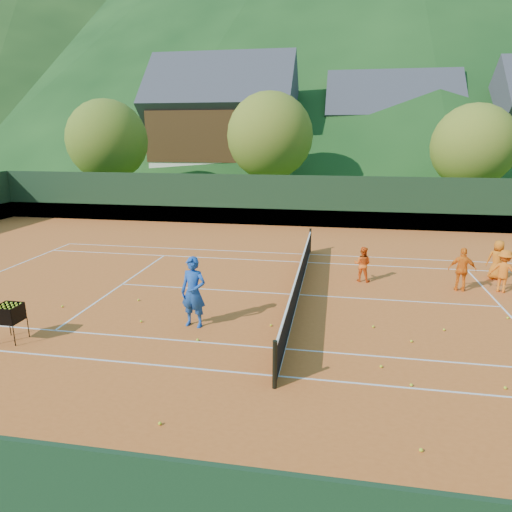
% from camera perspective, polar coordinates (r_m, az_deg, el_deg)
% --- Properties ---
extents(ground, '(400.00, 400.00, 0.00)m').
position_cam_1_polar(ground, '(15.58, 5.35, -4.91)').
color(ground, '#2C541A').
rests_on(ground, ground).
extents(clay_court, '(40.00, 24.00, 0.02)m').
position_cam_1_polar(clay_court, '(15.57, 5.35, -4.87)').
color(clay_court, '#C65A20').
rests_on(clay_court, ground).
extents(mountain_far_left, '(260.00, 260.00, 100.00)m').
position_cam_1_polar(mountain_far_left, '(193.41, -20.74, 27.39)').
color(mountain_far_left, black).
rests_on(mountain_far_left, ground).
extents(coach, '(0.80, 0.59, 2.01)m').
position_cam_1_polar(coach, '(12.84, -7.82, -4.50)').
color(coach, '#1949A8').
rests_on(coach, clay_court).
extents(student_a, '(0.73, 0.62, 1.30)m').
position_cam_1_polar(student_a, '(17.20, 13.16, -0.99)').
color(student_a, '#FF6016').
rests_on(student_a, clay_court).
extents(student_b, '(0.94, 0.48, 1.53)m').
position_cam_1_polar(student_b, '(17.19, 24.38, -1.56)').
color(student_b, orange).
rests_on(student_b, clay_court).
extents(student_c, '(0.79, 0.58, 1.49)m').
position_cam_1_polar(student_c, '(19.20, 27.95, -0.42)').
color(student_c, orange).
rests_on(student_c, clay_court).
extents(student_d, '(1.09, 0.86, 1.48)m').
position_cam_1_polar(student_d, '(17.73, 28.54, -1.66)').
color(student_d, orange).
rests_on(student_d, clay_court).
extents(tennis_ball_0, '(0.07, 0.07, 0.07)m').
position_cam_1_polar(tennis_ball_0, '(13.03, 1.88, -8.66)').
color(tennis_ball_0, '#BFD824').
rests_on(tennis_ball_0, clay_court).
extents(tennis_ball_3, '(0.07, 0.07, 0.07)m').
position_cam_1_polar(tennis_ball_3, '(15.41, -14.48, -5.34)').
color(tennis_ball_3, '#BFD824').
rests_on(tennis_ball_3, clay_court).
extents(tennis_ball_5, '(0.07, 0.07, 0.07)m').
position_cam_1_polar(tennis_ball_5, '(15.42, 28.95, -6.79)').
color(tennis_ball_5, '#BFD824').
rests_on(tennis_ball_5, clay_court).
extents(tennis_ball_8, '(0.07, 0.07, 0.07)m').
position_cam_1_polar(tennis_ball_8, '(9.23, -11.93, -19.80)').
color(tennis_ball_8, '#BFD824').
rests_on(tennis_ball_8, clay_court).
extents(tennis_ball_9, '(0.07, 0.07, 0.07)m').
position_cam_1_polar(tennis_ball_9, '(13.77, 22.45, -8.51)').
color(tennis_ball_9, '#BFD824').
rests_on(tennis_ball_9, clay_court).
extents(tennis_ball_10, '(0.07, 0.07, 0.07)m').
position_cam_1_polar(tennis_ball_10, '(10.73, 18.83, -15.01)').
color(tennis_ball_10, '#BFD824').
rests_on(tennis_ball_10, clay_court).
extents(tennis_ball_11, '(0.07, 0.07, 0.07)m').
position_cam_1_polar(tennis_ball_11, '(12.27, -7.31, -10.35)').
color(tennis_ball_11, '#BFD824').
rests_on(tennis_ball_11, clay_court).
extents(tennis_ball_12, '(0.07, 0.07, 0.07)m').
position_cam_1_polar(tennis_ball_12, '(12.76, 18.85, -10.04)').
color(tennis_ball_12, '#BFD824').
rests_on(tennis_ball_12, clay_court).
extents(tennis_ball_13, '(0.07, 0.07, 0.07)m').
position_cam_1_polar(tennis_ball_13, '(8.91, 19.93, -21.84)').
color(tennis_ball_13, '#BFD824').
rests_on(tennis_ball_13, clay_court).
extents(tennis_ball_14, '(0.07, 0.07, 0.07)m').
position_cam_1_polar(tennis_ball_14, '(15.62, -23.06, -5.81)').
color(tennis_ball_14, '#BFD824').
rests_on(tennis_ball_14, clay_court).
extents(tennis_ball_15, '(0.07, 0.07, 0.07)m').
position_cam_1_polar(tennis_ball_15, '(11.28, 15.37, -13.17)').
color(tennis_ball_15, '#BFD824').
rests_on(tennis_ball_15, clay_court).
extents(tennis_ball_16, '(0.07, 0.07, 0.07)m').
position_cam_1_polar(tennis_ball_16, '(11.40, 28.71, -14.26)').
color(tennis_ball_16, '#BFD824').
rests_on(tennis_ball_16, clay_court).
extents(tennis_ball_17, '(0.07, 0.07, 0.07)m').
position_cam_1_polar(tennis_ball_17, '(13.36, 14.45, -8.54)').
color(tennis_ball_17, '#BFD824').
rests_on(tennis_ball_17, clay_court).
extents(tennis_ball_18, '(0.07, 0.07, 0.07)m').
position_cam_1_polar(tennis_ball_18, '(13.70, -14.17, -7.91)').
color(tennis_ball_18, '#BFD824').
rests_on(tennis_ball_18, clay_court).
extents(court_lines, '(23.83, 11.03, 0.00)m').
position_cam_1_polar(court_lines, '(15.57, 5.35, -4.83)').
color(court_lines, white).
rests_on(court_lines, clay_court).
extents(tennis_net, '(0.10, 12.07, 1.10)m').
position_cam_1_polar(tennis_net, '(15.41, 5.39, -3.09)').
color(tennis_net, black).
rests_on(tennis_net, clay_court).
extents(perimeter_fence, '(40.40, 24.24, 3.00)m').
position_cam_1_polar(perimeter_fence, '(15.20, 5.46, -0.40)').
color(perimeter_fence, black).
rests_on(perimeter_fence, clay_court).
extents(ball_hopper, '(0.57, 0.57, 1.00)m').
position_cam_1_polar(ball_hopper, '(13.52, -28.45, -6.40)').
color(ball_hopper, black).
rests_on(ball_hopper, clay_court).
extents(chalet_left, '(13.80, 9.93, 12.92)m').
position_cam_1_polar(chalet_left, '(45.99, -4.05, 15.33)').
color(chalet_left, beige).
rests_on(chalet_left, ground).
extents(chalet_mid, '(12.65, 8.82, 11.45)m').
position_cam_1_polar(chalet_mid, '(48.86, 16.32, 13.99)').
color(chalet_mid, beige).
rests_on(chalet_mid, ground).
extents(tree_a, '(6.00, 6.00, 7.88)m').
position_cam_1_polar(tree_a, '(36.85, -18.13, 13.57)').
color(tree_a, '#432A1A').
rests_on(tree_a, ground).
extents(tree_b, '(6.40, 6.40, 8.40)m').
position_cam_1_polar(tree_b, '(35.00, 1.73, 14.77)').
color(tree_b, '#402719').
rests_on(tree_b, ground).
extents(tree_c, '(5.60, 5.60, 7.35)m').
position_cam_1_polar(tree_c, '(34.78, 25.50, 12.31)').
color(tree_c, '#3E2519').
rests_on(tree_c, ground).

